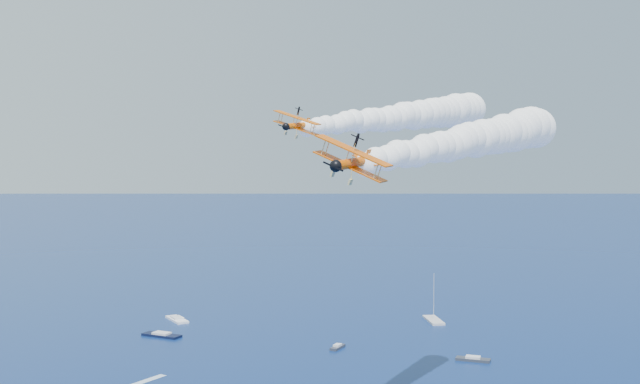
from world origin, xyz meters
TOP-DOWN VIEW (x-y plane):
  - biplane_lead at (2.13, 41.40)m, footprint 8.89×9.98m
  - biplane_trail at (-10.10, 13.63)m, footprint 10.57×11.84m
  - smoke_trail_lead at (34.71, 55.49)m, footprint 74.22×56.58m
  - smoke_trail_trail at (22.41, 27.90)m, footprint 74.24×57.10m

SIDE VIEW (x-z plane):
  - biplane_trail at x=-10.10m, z-range 49.09..57.35m
  - smoke_trail_trail at x=22.41m, z-range 49.71..62.22m
  - biplane_lead at x=2.13m, z-range 54.60..61.23m
  - smoke_trail_lead at x=34.71m, z-range 54.41..66.92m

